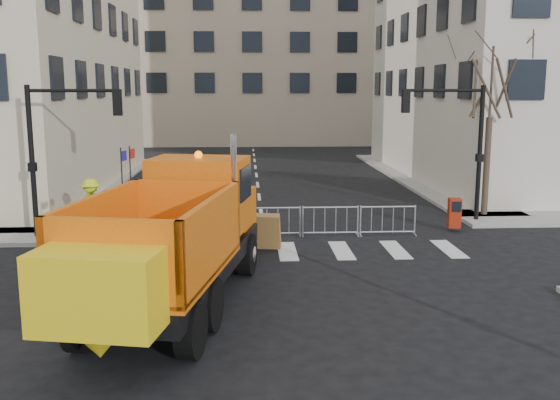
{
  "coord_description": "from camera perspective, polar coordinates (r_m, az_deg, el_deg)",
  "views": [
    {
      "loc": [
        -0.62,
        -14.31,
        5.25
      ],
      "look_at": [
        0.3,
        2.5,
        2.25
      ],
      "focal_mm": 40.0,
      "sensor_mm": 36.0,
      "label": 1
    }
  ],
  "objects": [
    {
      "name": "ground",
      "position": [
        15.26,
        -0.62,
        -10.02
      ],
      "size": [
        120.0,
        120.0,
        0.0
      ],
      "primitive_type": "plane",
      "color": "black",
      "rests_on": "ground"
    },
    {
      "name": "sidewalk_back",
      "position": [
        23.4,
        -1.53,
        -2.67
      ],
      "size": [
        64.0,
        5.0,
        0.15
      ],
      "primitive_type": "cube",
      "color": "gray",
      "rests_on": "ground"
    },
    {
      "name": "building_far",
      "position": [
        66.66,
        -2.67,
        15.92
      ],
      "size": [
        30.0,
        18.0,
        24.0
      ],
      "primitive_type": "cube",
      "color": "tan",
      "rests_on": "ground"
    },
    {
      "name": "traffic_light_left",
      "position": [
        23.17,
        -21.71,
        3.07
      ],
      "size": [
        0.18,
        0.18,
        5.4
      ],
      "primitive_type": "cylinder",
      "color": "black",
      "rests_on": "ground"
    },
    {
      "name": "traffic_light_right",
      "position": [
        25.63,
        17.78,
        3.92
      ],
      "size": [
        0.18,
        0.18,
        5.4
      ],
      "primitive_type": "cylinder",
      "color": "black",
      "rests_on": "ground"
    },
    {
      "name": "crowd_barriers",
      "position": [
        22.41,
        -3.39,
        -2.01
      ],
      "size": [
        12.6,
        0.6,
        1.1
      ],
      "primitive_type": null,
      "color": "#9EA0A5",
      "rests_on": "ground"
    },
    {
      "name": "street_tree",
      "position": [
        26.73,
        18.56,
        6.37
      ],
      "size": [
        3.0,
        3.0,
        7.5
      ],
      "primitive_type": null,
      "color": "#382B21",
      "rests_on": "ground"
    },
    {
      "name": "plow_truck",
      "position": [
        14.96,
        -9.7,
        -3.21
      ],
      "size": [
        4.92,
        11.03,
        4.14
      ],
      "rotation": [
        0.0,
        0.0,
        1.37
      ],
      "color": "black",
      "rests_on": "ground"
    },
    {
      "name": "cop_a",
      "position": [
        19.69,
        -6.03,
        -2.63
      ],
      "size": [
        0.78,
        0.63,
        1.85
      ],
      "primitive_type": "imported",
      "rotation": [
        0.0,
        0.0,
        3.45
      ],
      "color": "black",
      "rests_on": "ground"
    },
    {
      "name": "cop_b",
      "position": [
        20.27,
        -5.54,
        -2.32
      ],
      "size": [
        0.97,
        0.81,
        1.81
      ],
      "primitive_type": "imported",
      "rotation": [
        0.0,
        0.0,
        2.99
      ],
      "color": "black",
      "rests_on": "ground"
    },
    {
      "name": "cop_c",
      "position": [
        20.79,
        -5.71,
        -2.08
      ],
      "size": [
        0.79,
        1.12,
        1.76
      ],
      "primitive_type": "imported",
      "rotation": [
        0.0,
        0.0,
        4.32
      ],
      "color": "black",
      "rests_on": "ground"
    },
    {
      "name": "worker",
      "position": [
        23.6,
        -16.86,
        -0.43
      ],
      "size": [
        1.25,
        0.74,
        1.92
      ],
      "primitive_type": "imported",
      "rotation": [
        0.0,
        0.0,
        0.02
      ],
      "color": "yellow",
      "rests_on": "sidewalk_back"
    },
    {
      "name": "newspaper_box",
      "position": [
        24.12,
        15.66,
        -1.15
      ],
      "size": [
        0.49,
        0.44,
        1.1
      ],
      "primitive_type": "cube",
      "rotation": [
        0.0,
        0.0,
        -0.1
      ],
      "color": "maroon",
      "rests_on": "sidewalk_back"
    }
  ]
}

